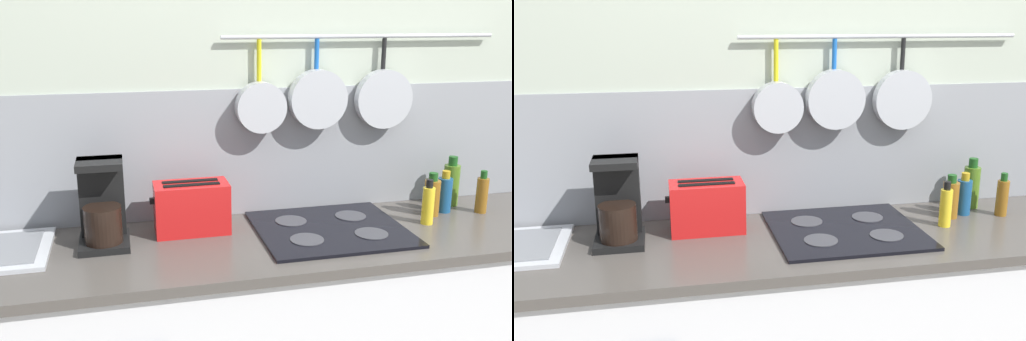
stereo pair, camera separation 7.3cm
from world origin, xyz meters
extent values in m
cube|color=#B2BCA8|center=(0.00, 0.34, 1.30)|extent=(7.20, 0.06, 2.60)
cube|color=gray|center=(0.00, 0.33, 1.18)|extent=(7.20, 0.07, 0.51)
cylinder|color=#B7BABF|center=(0.12, 0.28, 1.62)|extent=(1.13, 0.02, 0.02)
cylinder|color=gold|center=(-0.30, 0.28, 1.54)|extent=(0.02, 0.02, 0.16)
cylinder|color=#B7BABF|center=(-0.30, 0.25, 1.36)|extent=(0.19, 0.06, 0.19)
cylinder|color=#1959B2|center=(-0.07, 0.28, 1.56)|extent=(0.02, 0.02, 0.11)
cylinder|color=#B7BABF|center=(-0.07, 0.25, 1.39)|extent=(0.23, 0.05, 0.23)
cylinder|color=black|center=(0.21, 0.28, 1.55)|extent=(0.02, 0.02, 0.12)
cylinder|color=#B7BABF|center=(0.21, 0.26, 1.38)|extent=(0.24, 0.04, 0.24)
cube|color=#4C4742|center=(0.00, 0.00, 0.91)|extent=(3.22, 0.59, 0.03)
cube|color=black|center=(-0.90, 0.08, 0.93)|extent=(0.17, 0.19, 0.02)
cube|color=black|center=(-0.90, 0.15, 1.07)|extent=(0.15, 0.07, 0.30)
cylinder|color=black|center=(-0.90, 0.06, 1.01)|extent=(0.13, 0.13, 0.13)
cube|color=black|center=(-0.90, 0.10, 1.21)|extent=(0.15, 0.14, 0.02)
cube|color=red|center=(-0.58, 0.15, 1.02)|extent=(0.27, 0.14, 0.19)
cube|color=black|center=(-0.58, 0.12, 1.11)|extent=(0.20, 0.03, 0.00)
cube|color=black|center=(-0.58, 0.17, 1.11)|extent=(0.20, 0.03, 0.00)
cube|color=black|center=(-0.73, 0.15, 1.05)|extent=(0.02, 0.02, 0.02)
cube|color=black|center=(-0.08, 0.04, 0.93)|extent=(0.55, 0.49, 0.01)
cylinder|color=#38383D|center=(-0.21, -0.06, 0.94)|extent=(0.12, 0.12, 0.00)
cylinder|color=#38383D|center=(0.04, -0.06, 0.94)|extent=(0.12, 0.12, 0.00)
cylinder|color=#38383D|center=(-0.21, 0.13, 0.94)|extent=(0.12, 0.12, 0.00)
cylinder|color=#38383D|center=(0.04, 0.13, 0.94)|extent=(0.12, 0.12, 0.00)
cylinder|color=yellow|center=(0.31, 0.02, 1.00)|extent=(0.05, 0.05, 0.14)
cylinder|color=black|center=(0.31, 0.02, 1.08)|extent=(0.03, 0.03, 0.03)
cylinder|color=#8C5919|center=(0.37, 0.11, 0.99)|extent=(0.06, 0.06, 0.14)
cylinder|color=#194C19|center=(0.37, 0.11, 1.08)|extent=(0.03, 0.03, 0.03)
cylinder|color=navy|center=(0.45, 0.13, 0.99)|extent=(0.06, 0.06, 0.14)
cylinder|color=#B28C19|center=(0.45, 0.13, 1.08)|extent=(0.03, 0.03, 0.03)
cylinder|color=#4C721E|center=(0.52, 0.21, 1.01)|extent=(0.07, 0.07, 0.17)
cylinder|color=#194C19|center=(0.52, 0.21, 1.11)|extent=(0.04, 0.04, 0.04)
cylinder|color=#8C5919|center=(0.59, 0.09, 0.99)|extent=(0.05, 0.05, 0.14)
cylinder|color=#194C19|center=(0.59, 0.09, 1.08)|extent=(0.03, 0.03, 0.03)
camera|label=1|loc=(-0.82, -1.84, 1.70)|focal=40.00mm
camera|label=2|loc=(-0.75, -1.86, 1.70)|focal=40.00mm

